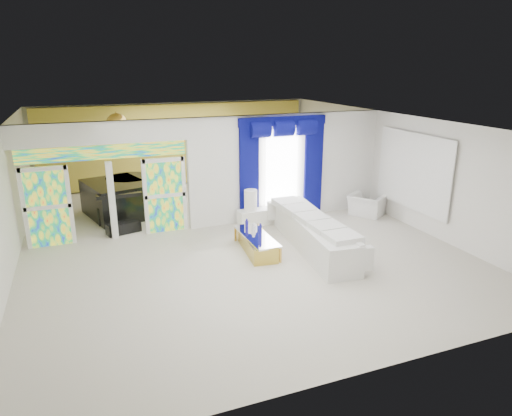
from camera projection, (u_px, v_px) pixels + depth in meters
name	position (u px, v px, depth m)	size (l,w,h in m)	color
floor	(229.00, 236.00, 11.95)	(12.00, 12.00, 0.00)	#B7AF9E
dividing_wall	(288.00, 166.00, 13.13)	(5.70, 0.18, 3.00)	white
dividing_header	(102.00, 133.00, 11.03)	(4.30, 0.18, 0.55)	white
stained_panel_left	(48.00, 207.00, 11.05)	(0.95, 0.04, 2.00)	#994C3F
stained_panel_right	(165.00, 195.00, 12.04)	(0.95, 0.04, 2.00)	#994C3F
stained_transom	(104.00, 152.00, 11.17)	(4.00, 0.05, 0.35)	#994C3F
window_pane	(282.00, 169.00, 12.97)	(1.00, 0.02, 2.30)	white
blue_drape_left	(249.00, 174.00, 12.61)	(0.55, 0.10, 2.80)	#06044B
blue_drape_right	(313.00, 169.00, 13.30)	(0.55, 0.10, 2.80)	#06044B
blue_pelmet	(283.00, 121.00, 12.53)	(2.60, 0.12, 0.25)	#06044B
wall_mirror	(413.00, 171.00, 12.30)	(0.04, 2.70, 1.90)	white
gold_curtains	(178.00, 144.00, 16.74)	(9.70, 0.12, 2.90)	gold
white_sofa	(313.00, 234.00, 11.10)	(0.82, 3.81, 0.73)	white
coffee_table	(257.00, 244.00, 10.96)	(0.58, 1.73, 0.38)	gold
console_table	(261.00, 216.00, 12.85)	(1.30, 0.41, 0.43)	white
table_lamp	(251.00, 200.00, 12.59)	(0.36, 0.36, 0.58)	white
armchair	(367.00, 205.00, 13.55)	(0.96, 0.83, 0.62)	white
grand_piano	(117.00, 199.00, 13.47)	(1.53, 2.01, 1.02)	black
piano_bench	(124.00, 228.00, 12.16)	(0.88, 0.34, 0.29)	black
tv_console	(50.00, 207.00, 12.96)	(0.59, 0.54, 0.87)	tan
chandelier	(117.00, 123.00, 13.37)	(0.60, 0.60, 0.60)	gold
decanters	(254.00, 228.00, 11.12)	(0.19, 0.71, 0.27)	silver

